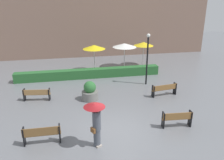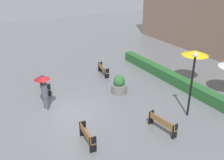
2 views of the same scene
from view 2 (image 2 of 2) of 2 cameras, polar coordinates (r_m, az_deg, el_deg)
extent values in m
plane|color=slate|center=(15.98, -9.40, -7.15)|extent=(60.00, 60.00, 0.00)
cube|color=olive|center=(13.13, -5.33, -12.13)|extent=(1.60, 0.37, 0.04)
cube|color=olive|center=(12.97, -5.98, -11.53)|extent=(1.58, 0.16, 0.38)
cube|color=black|center=(13.71, -6.48, -10.60)|extent=(0.09, 0.35, 0.86)
cube|color=black|center=(12.59, -4.23, -14.07)|extent=(0.09, 0.35, 0.86)
cube|color=#9E7242|center=(20.98, -1.86, 2.32)|extent=(1.76, 0.51, 0.04)
cube|color=#9E7242|center=(20.86, -2.27, 2.76)|extent=(1.73, 0.29, 0.35)
cube|color=black|center=(21.70, -2.63, 2.99)|extent=(0.11, 0.37, 0.79)
cube|color=black|center=(20.28, -1.15, 1.45)|extent=(0.11, 0.37, 0.79)
cube|color=brown|center=(18.71, -14.52, -1.18)|extent=(1.73, 0.25, 0.04)
cube|color=brown|center=(18.59, -14.99, -0.63)|extent=(1.72, 0.06, 0.41)
cube|color=black|center=(19.42, -15.20, -0.34)|extent=(0.06, 0.33, 0.89)
cube|color=black|center=(18.00, -13.90, -2.19)|extent=(0.06, 0.33, 0.89)
cube|color=olive|center=(14.25, 11.16, -9.39)|extent=(1.83, 0.48, 0.04)
cube|color=olive|center=(14.05, 10.84, -8.91)|extent=(1.81, 0.28, 0.36)
cube|color=black|center=(14.73, 8.66, -8.14)|extent=(0.10, 0.34, 0.83)
cube|color=black|center=(13.82, 13.72, -11.00)|extent=(0.10, 0.34, 0.83)
cylinder|color=#4C515B|center=(16.42, -14.38, -5.02)|extent=(0.32, 0.32, 0.84)
cube|color=#B2A599|center=(16.57, -14.40, -6.25)|extent=(0.38, 0.40, 0.08)
cylinder|color=#4C515B|center=(16.02, -14.70, -2.27)|extent=(0.38, 0.38, 0.91)
sphere|color=tan|center=(15.79, -14.91, -0.45)|extent=(0.21, 0.21, 0.21)
cube|color=brown|center=(16.34, -15.12, -3.38)|extent=(0.22, 0.29, 0.22)
cylinder|color=black|center=(15.95, -15.06, -1.10)|extent=(0.02, 0.02, 0.90)
cone|color=maroon|center=(15.77, -15.24, 0.38)|extent=(0.96, 0.96, 0.16)
cylinder|color=slate|center=(18.04, 1.58, -1.93)|extent=(1.08, 1.08, 0.58)
sphere|color=#2D6B33|center=(17.79, 1.60, -0.23)|extent=(0.81, 0.81, 0.81)
cylinder|color=black|center=(15.34, 17.06, -1.58)|extent=(0.12, 0.12, 3.66)
sphere|color=white|center=(14.64, 17.98, 5.33)|extent=(0.28, 0.28, 0.28)
cylinder|color=silver|center=(20.48, 17.51, 2.74)|extent=(0.06, 0.06, 2.27)
cone|color=yellow|center=(20.11, 17.91, 5.74)|extent=(1.97, 1.97, 0.35)
cube|color=#28602D|center=(20.14, 12.90, 0.59)|extent=(11.95, 0.70, 0.75)
camera|label=1|loc=(16.35, -51.13, 9.59)|focal=37.63mm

